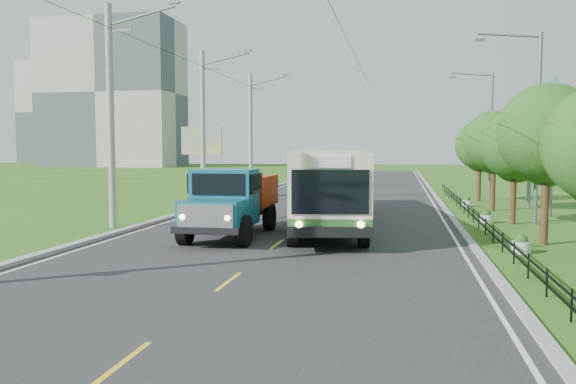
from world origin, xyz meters
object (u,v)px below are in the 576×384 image
(billboard_right, at_px, (541,118))
(tree_fourth, at_px, (515,149))
(pole_mid, at_px, (203,126))
(streetlight_far, at_px, (489,131))
(streetlight_mid, at_px, (534,121))
(planter_far, at_px, (467,202))
(pole_far, at_px, (251,132))
(planter_near, at_px, (521,245))
(tree_back, at_px, (480,148))
(tree_fifth, at_px, (495,144))
(bus, at_px, (322,180))
(pole_near, at_px, (111,115))
(billboard_left, at_px, (202,145))
(dump_truck, at_px, (232,198))
(tree_third, at_px, (548,138))
(planter_mid, at_px, (486,217))

(billboard_right, bearing_deg, tree_fourth, -112.64)
(pole_mid, bearing_deg, streetlight_far, 20.32)
(streetlight_mid, relative_size, planter_far, 13.54)
(pole_far, bearing_deg, planter_near, -58.01)
(pole_mid, relative_size, planter_near, 14.93)
(tree_fourth, distance_m, billboard_right, 6.59)
(planter_far, bearing_deg, tree_back, 73.12)
(tree_fifth, height_order, bus, tree_fifth)
(tree_fifth, relative_size, streetlight_mid, 0.64)
(pole_near, xyz_separation_m, streetlight_mid, (18.90, 5.00, -0.19))
(streetlight_mid, height_order, planter_far, streetlight_mid)
(pole_mid, distance_m, billboard_left, 3.47)
(streetlight_mid, xyz_separation_m, dump_truck, (-12.88, -6.42, -3.32))
(pole_far, bearing_deg, planter_far, -33.12)
(streetlight_far, bearing_deg, bus, -123.54)
(tree_fourth, bearing_deg, tree_back, 90.00)
(pole_far, relative_size, billboard_left, 1.92)
(tree_third, distance_m, tree_back, 18.00)
(billboard_left, bearing_deg, streetlight_far, 11.23)
(pole_far, xyz_separation_m, tree_fourth, (18.12, -18.86, -1.51))
(planter_mid, height_order, billboard_left, billboard_left)
(streetlight_far, height_order, planter_far, streetlight_far)
(pole_far, relative_size, planter_mid, 14.93)
(billboard_left, distance_m, bus, 15.09)
(tree_fourth, bearing_deg, tree_fifth, 90.00)
(streetlight_far, xyz_separation_m, planter_near, (-2.04, -22.00, -4.62))
(tree_fifth, height_order, streetlight_far, streetlight_far)
(planter_far, bearing_deg, bus, -131.32)
(pole_mid, xyz_separation_m, tree_fourth, (18.12, -6.86, -1.51))
(planter_near, relative_size, planter_far, 1.00)
(tree_fourth, distance_m, tree_back, 12.00)
(streetlight_mid, height_order, bus, streetlight_mid)
(planter_near, bearing_deg, billboard_right, 75.20)
(planter_mid, relative_size, billboard_right, 0.09)
(pole_mid, distance_m, dump_truck, 15.13)
(streetlight_mid, bearing_deg, billboard_left, 153.60)
(planter_far, xyz_separation_m, dump_truck, (-10.84, -14.42, 1.30))
(streetlight_far, distance_m, billboard_right, 8.18)
(tree_back, bearing_deg, tree_fourth, -90.00)
(tree_third, height_order, tree_fifth, tree_third)
(pole_far, distance_m, dump_truck, 26.36)
(billboard_left, bearing_deg, pole_far, 82.17)
(bus, bearing_deg, tree_fifth, 28.35)
(pole_mid, distance_m, streetlight_mid, 20.16)
(tree_third, height_order, billboard_right, billboard_right)
(streetlight_far, xyz_separation_m, planter_mid, (-2.04, -14.00, -4.62))
(tree_fifth, relative_size, planter_far, 8.66)
(tree_third, xyz_separation_m, streetlight_far, (0.79, 19.86, 0.92))
(pole_mid, relative_size, planter_far, 14.93)
(pole_near, relative_size, bus, 0.55)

